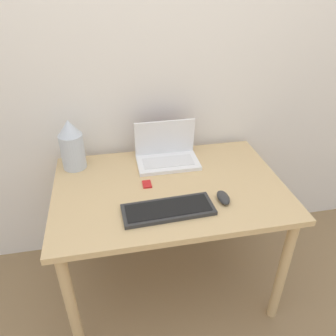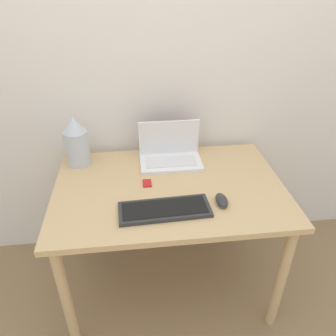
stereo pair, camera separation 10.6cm
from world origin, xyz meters
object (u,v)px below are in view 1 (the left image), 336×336
at_px(vase, 72,145).
at_px(mp3_player, 147,184).
at_px(laptop, 167,153).
at_px(keyboard, 168,209).
at_px(mouse, 223,198).

relative_size(vase, mp3_player, 4.46).
bearing_deg(laptop, vase, 175.63).
relative_size(laptop, keyboard, 0.81).
xyz_separation_m(keyboard, mp3_player, (-0.06, 0.22, -0.01)).
height_order(keyboard, vase, vase).
height_order(vase, mp3_player, vase).
bearing_deg(vase, mp3_player, -34.63).
xyz_separation_m(laptop, keyboard, (-0.08, -0.43, -0.04)).
height_order(mouse, mp3_player, mouse).
distance_m(keyboard, mouse, 0.27).
height_order(keyboard, mouse, mouse).
bearing_deg(keyboard, vase, 131.99).
height_order(laptop, mp3_player, laptop).
xyz_separation_m(laptop, mouse, (0.19, -0.40, -0.03)).
distance_m(laptop, vase, 0.50).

